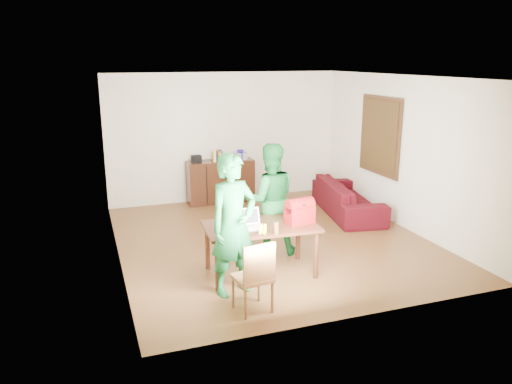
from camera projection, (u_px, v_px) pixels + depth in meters
name	position (u px, v px, depth m)	size (l,w,h in m)	color
room	(270.00, 163.00, 8.22)	(5.20, 5.70, 2.90)	#432210
table	(261.00, 231.00, 6.97)	(1.61, 0.97, 0.73)	black
chair	(253.00, 291.00, 6.02)	(0.47, 0.45, 0.92)	brown
person_near	(233.00, 225.00, 6.35)	(0.68, 0.44, 1.85)	#145B29
person_far	(270.00, 199.00, 7.67)	(0.85, 0.66, 1.75)	#12521F
laptop	(251.00, 225.00, 6.82)	(0.34, 0.24, 0.24)	white
bananas	(263.00, 232.00, 6.58)	(0.15, 0.09, 0.06)	gold
bottle	(276.00, 227.00, 6.59)	(0.06, 0.06, 0.19)	#5E3215
red_bag	(300.00, 213.00, 6.99)	(0.39, 0.23, 0.29)	maroon
sofa	(348.00, 198.00, 9.81)	(2.18, 0.85, 0.64)	#3D080F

